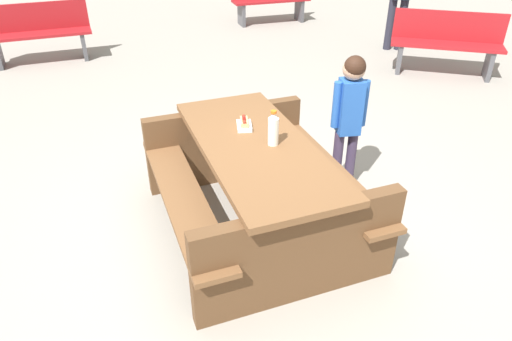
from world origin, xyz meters
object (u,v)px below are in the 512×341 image
Objects in this scene: hotdog_tray at (244,124)px; park_bench_near at (446,42)px; park_bench_mid at (39,32)px; child_in_coat at (350,107)px; soda_bottle at (273,129)px; picnic_table at (256,180)px.

hotdog_tray is 4.33m from park_bench_near.
hotdog_tray is 0.12× the size of park_bench_near.
child_in_coat is at bearing -132.08° from park_bench_mid.
child_in_coat is (0.32, -0.87, -0.01)m from hotdog_tray.
picnic_table is at bearing 85.21° from soda_bottle.
picnic_table is at bearing -161.86° from hotdog_tray.
soda_bottle reaches higher than park_bench_near.
park_bench_near is (3.28, -2.82, -0.33)m from hotdog_tray.
hotdog_tray is 0.12× the size of park_bench_mid.
park_bench_near is 1.00× the size of park_bench_mid.
child_in_coat is (0.59, -0.66, -0.10)m from soda_bottle.
picnic_table is 4.47m from park_bench_near.
child_in_coat is at bearing -69.89° from hotdog_tray.
child_in_coat reaches higher than park_bench_near.
park_bench_mid is at bearing 83.88° from park_bench_near.
child_in_coat is 0.78× the size of park_bench_near.
park_bench_mid reaches higher than picnic_table.
child_in_coat is 3.56m from park_bench_near.
soda_bottle is at bearing -94.79° from picnic_table.
soda_bottle is 1.40× the size of hotdog_tray.
park_bench_near is at bearing -40.70° from hotdog_tray.
picnic_table is 1.40× the size of park_bench_mid.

